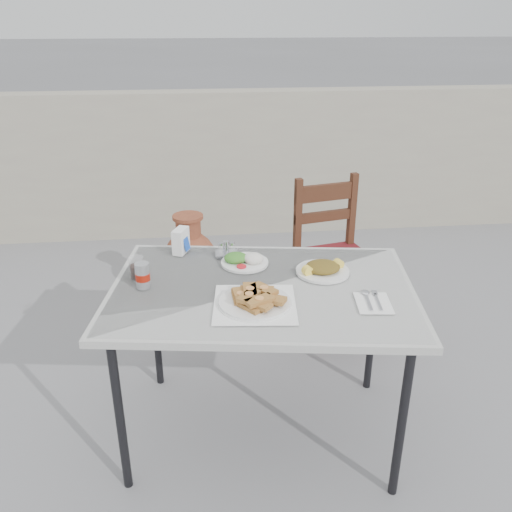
{
  "coord_description": "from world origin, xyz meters",
  "views": [
    {
      "loc": [
        -0.36,
        -2.0,
        1.78
      ],
      "look_at": [
        -0.14,
        -0.0,
        0.87
      ],
      "focal_mm": 38.0,
      "sensor_mm": 36.0,
      "label": 1
    }
  ],
  "objects": [
    {
      "name": "pide_plate",
      "position": [
        -0.16,
        -0.2,
        0.78
      ],
      "size": [
        0.34,
        0.34,
        0.06
      ],
      "rotation": [
        0.0,
        0.0,
        -0.1
      ],
      "color": "white",
      "rests_on": "cafe_table"
    },
    {
      "name": "napkin_holder",
      "position": [
        -0.45,
        0.33,
        0.81
      ],
      "size": [
        0.08,
        0.11,
        0.12
      ],
      "rotation": [
        0.0,
        0.0,
        -0.4
      ],
      "color": "white",
      "rests_on": "cafe_table"
    },
    {
      "name": "cola_glass",
      "position": [
        -0.63,
        0.09,
        0.8
      ],
      "size": [
        0.06,
        0.06,
        0.09
      ],
      "color": "white",
      "rests_on": "cafe_table"
    },
    {
      "name": "ground",
      "position": [
        0.0,
        0.0,
        0.0
      ],
      "size": [
        80.0,
        80.0,
        0.0
      ],
      "primitive_type": "plane",
      "color": "slate",
      "rests_on": "ground"
    },
    {
      "name": "chair",
      "position": [
        0.4,
        0.8,
        0.48
      ],
      "size": [
        0.49,
        0.49,
        0.93
      ],
      "rotation": [
        0.0,
        0.0,
        0.22
      ],
      "color": "#33170D",
      "rests_on": "ground"
    },
    {
      "name": "salad_rice_plate",
      "position": [
        -0.17,
        0.17,
        0.77
      ],
      "size": [
        0.21,
        0.21,
        0.05
      ],
      "color": "white",
      "rests_on": "cafe_table"
    },
    {
      "name": "soda_can",
      "position": [
        -0.6,
        -0.01,
        0.81
      ],
      "size": [
        0.06,
        0.06,
        0.11
      ],
      "color": "silver",
      "rests_on": "cafe_table"
    },
    {
      "name": "cafe_table",
      "position": [
        -0.12,
        -0.05,
        0.7
      ],
      "size": [
        1.35,
        1.01,
        0.76
      ],
      "rotation": [
        0.0,
        0.0,
        -0.14
      ],
      "color": "black",
      "rests_on": "ground"
    },
    {
      "name": "condiment_caddy",
      "position": [
        -0.25,
        0.27,
        0.78
      ],
      "size": [
        0.1,
        0.08,
        0.07
      ],
      "rotation": [
        0.0,
        0.0,
        -0.04
      ],
      "color": "silver",
      "rests_on": "cafe_table"
    },
    {
      "name": "terracotta_urn",
      "position": [
        -0.43,
        1.15,
        0.3
      ],
      "size": [
        0.37,
        0.37,
        0.64
      ],
      "color": "brown",
      "rests_on": "ground"
    },
    {
      "name": "back_wall",
      "position": [
        0.0,
        2.5,
        0.6
      ],
      "size": [
        6.0,
        0.25,
        1.2
      ],
      "primitive_type": "cube",
      "color": "gray",
      "rests_on": "ground"
    },
    {
      "name": "cutlery_napkin",
      "position": [
        0.29,
        -0.23,
        0.76
      ],
      "size": [
        0.15,
        0.19,
        0.01
      ],
      "rotation": [
        0.0,
        0.0,
        -0.12
      ],
      "color": "white",
      "rests_on": "cafe_table"
    },
    {
      "name": "salad_chopped_plate",
      "position": [
        0.16,
        0.05,
        0.77
      ],
      "size": [
        0.23,
        0.23,
        0.05
      ],
      "color": "white",
      "rests_on": "cafe_table"
    }
  ]
}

